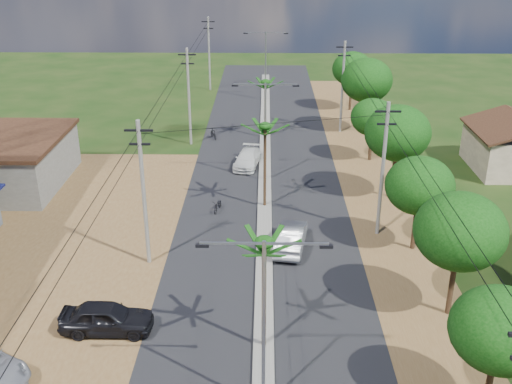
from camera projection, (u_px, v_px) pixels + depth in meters
road at (264, 240)px, 39.05m from camera, size 12.00×110.00×0.04m
median at (265, 218)px, 41.77m from camera, size 1.00×90.00×0.18m
dirt_shoulder_east at (395, 241)px, 38.92m from camera, size 5.00×90.00×0.03m
tree_east_b at (500, 330)px, 23.53m from camera, size 4.00×4.00×5.83m
tree_east_c at (460, 231)px, 29.63m from camera, size 4.60×4.60×6.83m
tree_east_d at (420, 186)px, 36.26m from camera, size 4.20×4.20×6.13m
tree_east_e at (398, 133)px, 43.28m from camera, size 4.80×4.80×7.14m
tree_east_f at (373, 117)px, 51.10m from camera, size 3.80×3.80×5.52m
tree_east_g at (367, 80)px, 57.87m from camera, size 5.00×5.00×7.38m
tree_east_h at (352, 69)px, 65.45m from camera, size 4.40×4.40×6.52m
palm_median_near at (264, 247)px, 26.76m from camera, size 2.00×2.00×6.15m
palm_median_mid at (265, 130)px, 41.27m from camera, size 2.00×2.00×6.55m
palm_median_far at (265, 84)px, 56.18m from camera, size 2.00×2.00×5.85m
streetlight_near at (264, 314)px, 23.40m from camera, size 5.10×0.18×8.00m
streetlight_mid at (265, 124)px, 46.29m from camera, size 5.10×0.18×8.00m
streetlight_far at (266, 60)px, 69.19m from camera, size 5.10×0.18×8.00m
utility_pole_w_b at (143, 191)px, 34.50m from camera, size 1.60×0.24×9.00m
utility_pole_w_c at (189, 95)px, 54.65m from camera, size 1.60×0.24×9.00m
utility_pole_w_d at (209, 52)px, 73.89m from camera, size 1.60×0.24×9.00m
utility_pole_e_b at (383, 167)px, 37.95m from camera, size 1.60×0.24×9.00m
utility_pole_e_c at (343, 85)px, 58.10m from camera, size 1.60×0.24×9.00m
car_silver_mid at (291, 238)px, 37.67m from camera, size 2.39×4.96×1.57m
car_white_far at (247, 159)px, 50.96m from camera, size 2.56×4.79×1.32m
car_parked_dark at (107, 318)px, 29.82m from camera, size 4.65×1.88×1.58m
moto_rider_west_a at (218, 206)px, 42.84m from camera, size 0.92×1.79×0.90m
moto_rider_west_b at (213, 134)px, 57.78m from camera, size 1.06×1.75×1.02m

